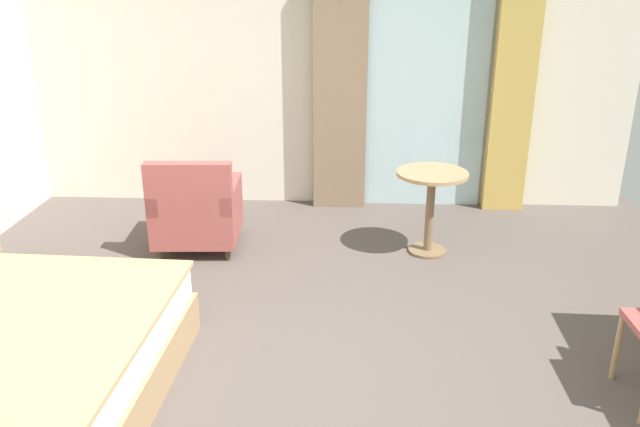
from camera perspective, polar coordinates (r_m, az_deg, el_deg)
The scene contains 7 objects.
ground at distance 3.85m, azimuth -1.98°, elevation -15.88°, with size 6.45×7.05×0.10m, color #564C47.
wall_back at distance 6.42m, azimuth 0.31°, elevation 12.27°, with size 6.05×0.12×2.59m, color silver.
balcony_glass_door at distance 6.40m, azimuth 9.34°, elevation 10.56°, with size 1.21×0.02×2.28m, color silver.
curtain_panel_left at distance 6.25m, azimuth 1.81°, elevation 11.07°, with size 0.52×0.10×2.39m, color #897056.
curtain_panel_right at distance 6.44m, azimuth 16.88°, elevation 10.49°, with size 0.39×0.10×2.39m, color tan.
armchair_by_window at distance 5.53m, azimuth -10.96°, elevation 0.20°, with size 0.73×0.76×0.84m.
round_cafe_table at distance 5.37m, azimuth 9.88°, elevation 1.70°, with size 0.59×0.59×0.72m.
Camera 1 is at (0.28, -3.08, 2.25)m, focal length 35.84 mm.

